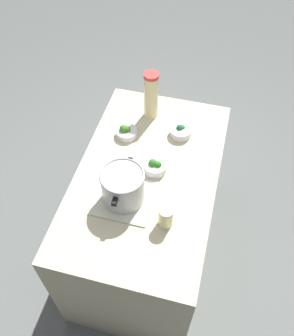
{
  "coord_description": "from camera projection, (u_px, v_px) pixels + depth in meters",
  "views": [
    {
      "loc": [
        -1.19,
        -0.31,
        2.51
      ],
      "look_at": [
        0.0,
        0.0,
        0.94
      ],
      "focal_mm": 39.53,
      "sensor_mm": 36.0,
      "label": 1
    }
  ],
  "objects": [
    {
      "name": "cooking_pot",
      "position": [
        123.0,
        186.0,
        1.84
      ],
      "size": [
        0.29,
        0.22,
        0.19
      ],
      "color": "#B7B7BC",
      "rests_on": "dish_cloth"
    },
    {
      "name": "lemonade_pitcher",
      "position": [
        151.0,
        95.0,
        2.2
      ],
      "size": [
        0.09,
        0.09,
        0.31
      ],
      "color": "beige",
      "rests_on": "counter_slab"
    },
    {
      "name": "broccoli_bowl_back",
      "position": [
        155.0,
        166.0,
        2.02
      ],
      "size": [
        0.13,
        0.13,
        0.09
      ],
      "color": "silver",
      "rests_on": "counter_slab"
    },
    {
      "name": "ground_plane",
      "position": [
        147.0,
        247.0,
        2.73
      ],
      "size": [
        8.0,
        8.0,
        0.0
      ],
      "primitive_type": "plane",
      "color": "slate"
    },
    {
      "name": "counter_slab",
      "position": [
        147.0,
        216.0,
        2.38
      ],
      "size": [
        1.29,
        0.77,
        0.89
      ],
      "primitive_type": "cube",
      "color": "#C0B793",
      "rests_on": "ground_plane"
    },
    {
      "name": "broccoli_bowl_front",
      "position": [
        126.0,
        132.0,
        2.19
      ],
      "size": [
        0.12,
        0.12,
        0.08
      ],
      "color": "silver",
      "rests_on": "counter_slab"
    },
    {
      "name": "dish_cloth",
      "position": [
        124.0,
        198.0,
        1.93
      ],
      "size": [
        0.28,
        0.3,
        0.01
      ],
      "primitive_type": "cube",
      "color": "beige",
      "rests_on": "counter_slab"
    },
    {
      "name": "broccoli_bowl_center",
      "position": [
        181.0,
        131.0,
        2.19
      ],
      "size": [
        0.13,
        0.13,
        0.07
      ],
      "color": "silver",
      "rests_on": "counter_slab"
    },
    {
      "name": "mason_jar",
      "position": [
        166.0,
        217.0,
        1.79
      ],
      "size": [
        0.08,
        0.08,
        0.12
      ],
      "color": "beige",
      "rests_on": "counter_slab"
    }
  ]
}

